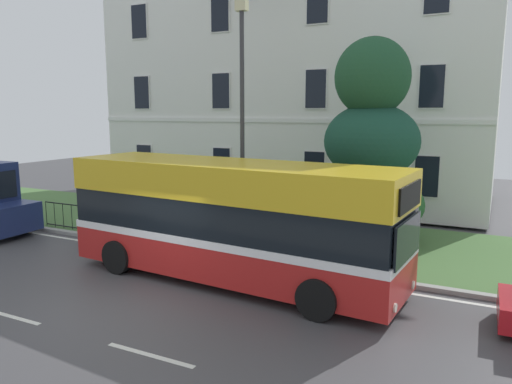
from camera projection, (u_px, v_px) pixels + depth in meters
name	position (u px, v px, depth m)	size (l,w,h in m)	color
ground_plane	(165.00, 287.00, 12.79)	(60.00, 56.00, 0.18)	#454448
georgian_townhouse	(303.00, 64.00, 25.31)	(19.02, 9.12, 13.67)	white
iron_verge_railing	(176.00, 230.00, 16.24)	(12.40, 0.04, 0.97)	black
evergreen_tree	(370.00, 155.00, 16.41)	(3.82, 3.82, 6.84)	#423328
single_decker_bus	(231.00, 219.00, 13.01)	(9.50, 3.18, 3.22)	#B11E1C
street_lamp_post	(242.00, 113.00, 15.12)	(0.36, 0.24, 7.77)	#333338
litter_bin	(113.00, 215.00, 18.23)	(0.54, 0.54, 1.17)	#4C4742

